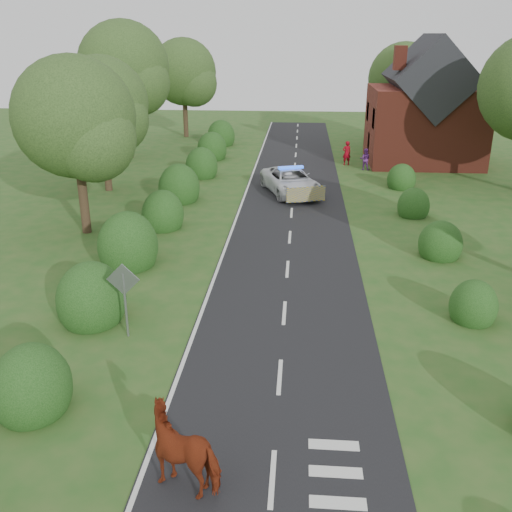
# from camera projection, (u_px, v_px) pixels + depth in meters

# --- Properties ---
(ground) EXTENTS (120.00, 120.00, 0.00)m
(ground) POSITION_uv_depth(u_px,v_px,m) (280.00, 377.00, 16.26)
(ground) COLOR #27581E
(road) EXTENTS (6.00, 70.00, 0.02)m
(road) POSITION_uv_depth(u_px,v_px,m) (291.00, 218.00, 30.18)
(road) COLOR black
(road) RESTS_ON ground
(road_markings) EXTENTS (4.96, 70.00, 0.01)m
(road_markings) POSITION_uv_depth(u_px,v_px,m) (258.00, 230.00, 28.37)
(road_markings) COLOR white
(road_markings) RESTS_ON road
(hedgerow_left) EXTENTS (2.75, 50.41, 3.00)m
(hedgerow_left) POSITION_uv_depth(u_px,v_px,m) (154.00, 221.00, 27.32)
(hedgerow_left) COLOR #153D10
(hedgerow_left) RESTS_ON ground
(hedgerow_right) EXTENTS (2.10, 45.78, 2.10)m
(hedgerow_right) POSITION_uv_depth(u_px,v_px,m) (434.00, 236.00, 25.98)
(hedgerow_right) COLOR #153D10
(hedgerow_right) RESTS_ON ground
(tree_left_a) EXTENTS (5.74, 5.60, 8.38)m
(tree_left_a) POSITION_uv_depth(u_px,v_px,m) (79.00, 123.00, 26.04)
(tree_left_a) COLOR #332316
(tree_left_a) RESTS_ON ground
(tree_left_b) EXTENTS (5.74, 5.60, 8.07)m
(tree_left_b) POSITION_uv_depth(u_px,v_px,m) (105.00, 108.00, 33.68)
(tree_left_b) COLOR #332316
(tree_left_b) RESTS_ON ground
(tree_left_c) EXTENTS (6.97, 6.80, 10.22)m
(tree_left_c) POSITION_uv_depth(u_px,v_px,m) (127.00, 71.00, 42.51)
(tree_left_c) COLOR #332316
(tree_left_c) RESTS_ON ground
(tree_left_d) EXTENTS (6.15, 6.00, 8.89)m
(tree_left_d) POSITION_uv_depth(u_px,v_px,m) (186.00, 75.00, 51.95)
(tree_left_d) COLOR #332316
(tree_left_d) RESTS_ON ground
(tree_right_c) EXTENTS (6.15, 6.00, 8.58)m
(tree_right_c) POSITION_uv_depth(u_px,v_px,m) (407.00, 81.00, 48.77)
(tree_right_c) COLOR #332316
(tree_right_c) RESTS_ON ground
(road_sign) EXTENTS (1.06, 0.08, 2.53)m
(road_sign) POSITION_uv_depth(u_px,v_px,m) (124.00, 290.00, 17.88)
(road_sign) COLOR gray
(road_sign) RESTS_ON ground
(house) EXTENTS (8.00, 7.40, 9.17)m
(house) POSITION_uv_depth(u_px,v_px,m) (425.00, 111.00, 42.03)
(house) COLOR maroon
(house) RESTS_ON ground
(cow) EXTENTS (2.37, 1.71, 1.52)m
(cow) POSITION_uv_depth(u_px,v_px,m) (188.00, 452.00, 12.26)
(cow) COLOR maroon
(cow) RESTS_ON ground
(police_van) EXTENTS (4.25, 6.10, 1.69)m
(police_van) POSITION_uv_depth(u_px,v_px,m) (291.00, 181.00, 34.61)
(police_van) COLOR white
(police_van) RESTS_ON ground
(pedestrian_red) EXTENTS (0.75, 0.61, 1.77)m
(pedestrian_red) POSITION_uv_depth(u_px,v_px,m) (347.00, 153.00, 42.22)
(pedestrian_red) COLOR maroon
(pedestrian_red) RESTS_ON ground
(pedestrian_purple) EXTENTS (0.85, 0.73, 1.53)m
(pedestrian_purple) POSITION_uv_depth(u_px,v_px,m) (365.00, 159.00, 40.73)
(pedestrian_purple) COLOR #5E2674
(pedestrian_purple) RESTS_ON ground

